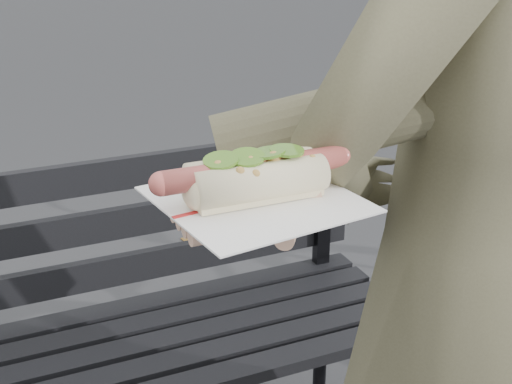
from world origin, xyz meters
TOP-DOWN VIEW (x-y plane):
  - park_bench at (-0.04, 0.90)m, footprint 1.50×0.44m
  - person at (0.40, 0.14)m, footprint 0.75×0.58m
  - held_hotdog at (0.21, 0.11)m, footprint 0.62×0.31m

SIDE VIEW (x-z plane):
  - park_bench at x=-0.04m, z-range 0.08..0.96m
  - person at x=0.40m, z-range 0.00..1.83m
  - held_hotdog at x=0.21m, z-range 1.10..1.30m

